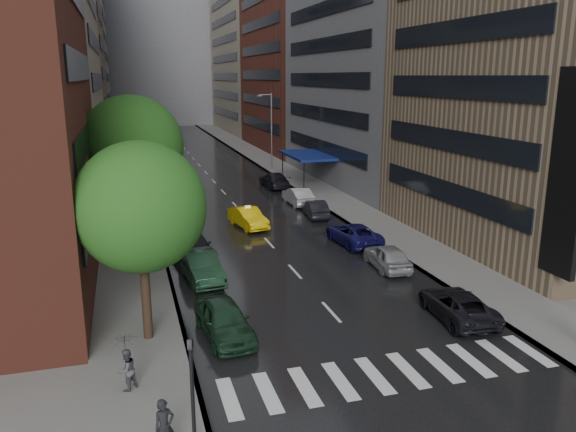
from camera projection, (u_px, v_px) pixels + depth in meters
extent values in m
plane|color=gray|center=(365.00, 350.00, 23.33)|extent=(220.00, 220.00, 0.00)
cube|color=black|center=(201.00, 167.00, 69.88)|extent=(14.00, 140.00, 0.01)
cube|color=gray|center=(126.00, 170.00, 67.40)|extent=(4.00, 140.00, 0.15)
cube|color=gray|center=(271.00, 164.00, 72.31)|extent=(4.00, 140.00, 0.15)
cube|color=silver|center=(229.00, 398.00, 19.80)|extent=(0.55, 2.80, 0.01)
cube|color=silver|center=(268.00, 392.00, 20.18)|extent=(0.55, 2.80, 0.01)
cube|color=silver|center=(305.00, 386.00, 20.57)|extent=(0.55, 2.80, 0.01)
cube|color=silver|center=(340.00, 381.00, 20.95)|extent=(0.55, 2.80, 0.01)
cube|color=silver|center=(375.00, 375.00, 21.33)|extent=(0.55, 2.80, 0.01)
cube|color=silver|center=(408.00, 370.00, 21.71)|extent=(0.55, 2.80, 0.01)
cube|color=silver|center=(440.00, 365.00, 22.09)|extent=(0.55, 2.80, 0.01)
cube|color=silver|center=(471.00, 360.00, 22.47)|extent=(0.55, 2.80, 0.01)
cube|color=silver|center=(500.00, 355.00, 22.86)|extent=(0.55, 2.80, 0.01)
cube|color=silver|center=(529.00, 351.00, 23.24)|extent=(0.55, 2.80, 0.01)
cube|color=gray|center=(43.00, 5.00, 48.62)|extent=(8.00, 28.00, 34.00)
cube|color=#937A5B|center=(73.00, 76.00, 76.15)|extent=(8.00, 28.00, 22.00)
cube|color=slate|center=(82.00, 31.00, 102.13)|extent=(8.00, 32.00, 38.00)
cube|color=#937A5B|center=(516.00, 11.00, 34.95)|extent=(8.00, 20.00, 30.00)
cube|color=slate|center=(360.00, 67.00, 58.02)|extent=(8.00, 28.00, 24.00)
cube|color=maroon|center=(285.00, 27.00, 82.63)|extent=(8.00, 28.00, 36.00)
cube|color=gray|center=(244.00, 61.00, 111.53)|extent=(8.00, 32.00, 28.00)
cube|color=black|center=(568.00, 175.00, 26.64)|extent=(0.30, 2.20, 10.00)
cube|color=slate|center=(158.00, 54.00, 129.30)|extent=(40.00, 14.00, 32.00)
cylinder|color=#382619|center=(146.00, 289.00, 23.60)|extent=(0.40, 0.40, 4.73)
sphere|color=#1E5116|center=(140.00, 207.00, 22.74)|extent=(5.40, 5.40, 5.40)
cylinder|color=#382619|center=(136.00, 213.00, 35.15)|extent=(0.40, 0.40, 5.50)
sphere|color=#1E5116|center=(132.00, 147.00, 34.15)|extent=(6.28, 6.28, 6.28)
cylinder|color=#382619|center=(132.00, 183.00, 48.93)|extent=(0.40, 0.40, 3.99)
sphere|color=#1E5116|center=(130.00, 149.00, 48.20)|extent=(4.56, 4.56, 4.56)
imported|color=yellow|center=(248.00, 218.00, 42.05)|extent=(2.45, 4.77, 1.50)
imported|color=#183521|center=(224.00, 320.00, 24.31)|extent=(2.35, 4.84, 1.59)
imported|color=#1C3E28|center=(201.00, 266.00, 31.12)|extent=(2.19, 5.03, 1.61)
imported|color=black|center=(192.00, 246.00, 34.89)|extent=(2.70, 5.52, 1.55)
imported|color=silver|center=(179.00, 217.00, 42.40)|extent=(1.67, 4.18, 1.35)
imported|color=black|center=(457.00, 305.00, 26.20)|extent=(2.64, 5.05, 1.36)
imported|color=#929397|center=(387.00, 256.00, 33.05)|extent=(2.02, 4.43, 1.47)
imported|color=#141150|center=(353.00, 234.00, 37.86)|extent=(2.74, 5.26, 1.42)
imported|color=black|center=(315.00, 208.00, 45.17)|extent=(1.89, 4.33, 1.39)
imported|color=#A9A8AE|center=(298.00, 196.00, 49.56)|extent=(1.73, 4.69, 1.53)
imported|color=black|center=(274.00, 180.00, 57.02)|extent=(2.19, 5.36, 1.56)
imported|color=black|center=(164.00, 427.00, 16.54)|extent=(0.74, 0.62, 1.74)
imported|color=#444549|center=(127.00, 370.00, 19.92)|extent=(0.96, 0.94, 1.55)
imported|color=black|center=(125.00, 347.00, 19.71)|extent=(0.96, 0.98, 0.88)
cylinder|color=black|center=(193.00, 396.00, 16.80)|extent=(0.12, 0.12, 3.20)
imported|color=black|center=(191.00, 354.00, 16.46)|extent=(0.18, 0.15, 0.90)
cylinder|color=gray|center=(140.00, 153.00, 48.00)|extent=(0.18, 0.18, 9.00)
cube|color=gray|center=(154.00, 103.00, 47.36)|extent=(0.50, 0.22, 0.16)
cylinder|color=gray|center=(271.00, 132.00, 66.22)|extent=(0.18, 0.18, 9.00)
cube|color=gray|center=(260.00, 96.00, 64.82)|extent=(0.50, 0.22, 0.16)
cube|color=navy|center=(308.00, 155.00, 57.60)|extent=(4.00, 8.00, 0.25)
cylinder|color=black|center=(304.00, 177.00, 53.99)|extent=(0.12, 0.12, 3.00)
cylinder|color=black|center=(283.00, 165.00, 61.07)|extent=(0.12, 0.12, 3.00)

